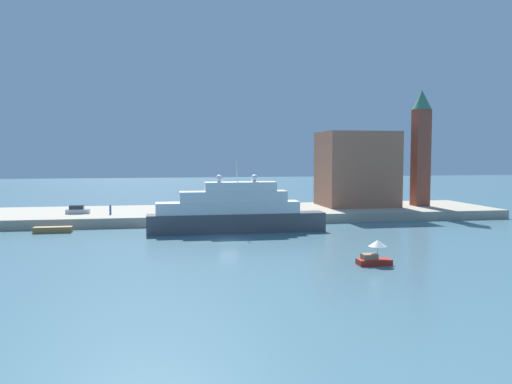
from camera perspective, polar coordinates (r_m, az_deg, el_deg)
name	(u,v)px	position (r m, az deg, el deg)	size (l,w,h in m)	color
ground	(229,241)	(75.59, -2.87, -5.21)	(400.00, 400.00, 0.00)	slate
quay_dock	(211,214)	(102.04, -4.80, -2.32)	(110.00, 21.92, 1.63)	#ADA38E
large_yacht	(235,212)	(83.35, -2.29, -2.16)	(27.65, 3.74, 11.49)	#4C4C51
small_motorboat	(375,255)	(60.75, 12.49, -6.52)	(3.71, 1.99, 2.75)	#B22319
work_barge	(53,230)	(88.87, -20.77, -3.77)	(5.71, 1.64, 0.92)	olive
harbor_building	(357,169)	(110.71, 10.65, 2.43)	(14.43, 12.21, 14.96)	#9E664C
bell_tower	(421,143)	(113.56, 17.14, 4.97)	(3.87, 3.87, 23.31)	brown
parked_car	(78,210)	(100.02, -18.44, -1.83)	(4.07, 1.79, 1.44)	silver
person_figure	(110,210)	(97.07, -15.22, -1.82)	(0.36, 0.36, 1.75)	#334C8C
mooring_bollard	(235,213)	(92.69, -2.29, -2.27)	(0.46, 0.46, 0.61)	black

